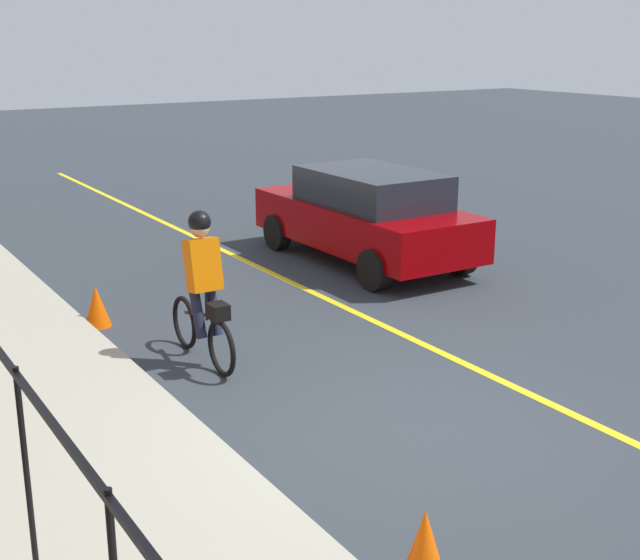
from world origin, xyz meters
TOP-DOWN VIEW (x-y plane):
  - ground_plane at (0.00, 0.00)m, footprint 80.00×80.00m
  - lane_line_centre at (0.00, -1.60)m, footprint 36.00×0.12m
  - sidewalk at (0.00, 3.40)m, footprint 40.00×3.20m
  - cyclist_lead at (2.76, 0.97)m, footprint 1.71×0.36m
  - patrol_sedan at (5.56, -3.30)m, footprint 4.41×1.94m
  - traffic_cone_near at (4.73, 1.62)m, footprint 0.36×0.36m
  - traffic_cone_far at (-1.93, 1.47)m, footprint 0.36×0.36m

SIDE VIEW (x-z plane):
  - ground_plane at x=0.00m, z-range 0.00..0.00m
  - lane_line_centre at x=0.00m, z-range 0.00..0.01m
  - sidewalk at x=0.00m, z-range 0.00..0.15m
  - traffic_cone_near at x=4.73m, z-range 0.00..0.55m
  - traffic_cone_far at x=-1.93m, z-range 0.00..0.61m
  - patrol_sedan at x=5.56m, z-range 0.03..1.61m
  - cyclist_lead at x=2.76m, z-range 0.00..1.82m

